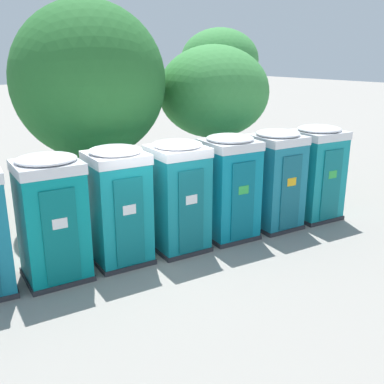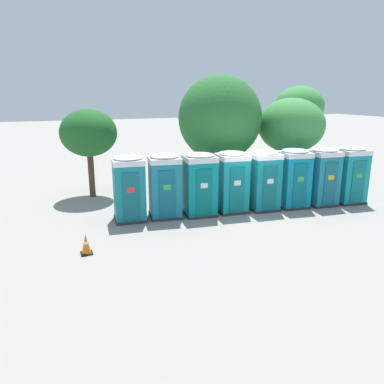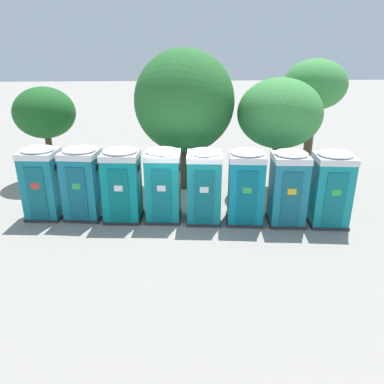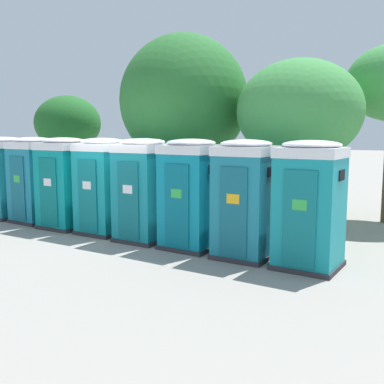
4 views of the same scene
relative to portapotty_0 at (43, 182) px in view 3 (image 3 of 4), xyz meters
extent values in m
plane|color=gray|center=(4.87, -0.47, -1.28)|extent=(120.00, 120.00, 0.00)
cube|color=#2D2D33|center=(0.00, 0.01, -1.23)|extent=(1.31, 1.31, 0.10)
cube|color=#157C8B|center=(0.00, 0.01, -0.13)|extent=(1.25, 1.25, 2.10)
cube|color=#10616C|center=(-0.06, -0.58, -0.21)|extent=(0.62, 0.09, 1.85)
cube|color=red|center=(-0.06, -0.59, 0.07)|extent=(0.28, 0.04, 0.20)
cube|color=black|center=(0.58, -0.05, 0.60)|extent=(0.06, 0.36, 0.20)
cube|color=white|center=(0.00, 0.01, 1.02)|extent=(1.28, 1.29, 0.20)
ellipsoid|color=white|center=(0.00, 0.01, 1.17)|extent=(1.22, 1.23, 0.18)
cube|color=#2D2D33|center=(1.39, -0.12, -1.23)|extent=(1.39, 1.37, 0.10)
cube|color=teal|center=(1.39, -0.12, -0.13)|extent=(1.32, 1.30, 2.10)
cube|color=#115F74|center=(1.31, -0.70, -0.21)|extent=(0.64, 0.13, 1.85)
cube|color=green|center=(1.30, -0.72, 0.07)|extent=(0.28, 0.05, 0.20)
cube|color=black|center=(1.98, -0.21, 0.60)|extent=(0.08, 0.36, 0.20)
cube|color=white|center=(1.39, -0.12, 1.02)|extent=(1.36, 1.34, 0.20)
ellipsoid|color=white|center=(1.39, -0.12, 1.17)|extent=(1.29, 1.28, 0.18)
cube|color=#2D2D33|center=(2.77, -0.38, -1.23)|extent=(1.34, 1.31, 0.10)
cube|color=#078A8C|center=(2.77, -0.38, -0.13)|extent=(1.28, 1.25, 2.10)
cube|color=#076C6D|center=(2.72, -0.97, -0.21)|extent=(0.65, 0.09, 1.85)
cube|color=white|center=(2.71, -0.98, 0.07)|extent=(0.28, 0.03, 0.20)
cube|color=black|center=(3.37, -0.44, 0.60)|extent=(0.06, 0.36, 0.20)
cube|color=white|center=(2.77, -0.38, 1.02)|extent=(1.32, 1.28, 0.20)
ellipsoid|color=white|center=(2.77, -0.38, 1.17)|extent=(1.25, 1.22, 0.18)
cube|color=#2D2D33|center=(4.17, -0.48, -1.23)|extent=(1.29, 1.30, 0.10)
cube|color=teal|center=(4.17, -0.48, -0.13)|extent=(1.22, 1.24, 2.10)
cube|color=#0C6D74|center=(4.11, -1.06, -0.21)|extent=(0.62, 0.09, 1.85)
cube|color=white|center=(4.11, -1.08, 0.07)|extent=(0.28, 0.03, 0.20)
cube|color=black|center=(4.74, -0.53, 0.60)|extent=(0.06, 0.36, 0.20)
cube|color=white|center=(4.17, -0.48, 1.02)|extent=(1.26, 1.28, 0.20)
ellipsoid|color=white|center=(4.17, -0.48, 1.17)|extent=(1.20, 1.22, 0.18)
cube|color=#2D2D33|center=(5.55, -0.70, -1.23)|extent=(1.28, 1.30, 0.10)
cube|color=teal|center=(5.55, -0.70, -0.13)|extent=(1.22, 1.24, 2.10)
cube|color=#0D6670|center=(5.50, -1.29, -0.21)|extent=(0.61, 0.09, 1.85)
cube|color=white|center=(5.49, -1.30, 0.07)|extent=(0.28, 0.03, 0.20)
cube|color=black|center=(6.12, -0.76, 0.60)|extent=(0.06, 0.36, 0.20)
cube|color=white|center=(5.55, -0.70, 1.02)|extent=(1.26, 1.28, 0.20)
ellipsoid|color=white|center=(5.55, -0.70, 1.17)|extent=(1.19, 1.22, 0.18)
cube|color=#2D2D33|center=(6.94, -0.85, -1.23)|extent=(1.34, 1.33, 0.10)
cube|color=#0A839D|center=(6.94, -0.85, -0.13)|extent=(1.27, 1.27, 2.10)
cube|color=#08667B|center=(6.87, -1.43, -0.21)|extent=(0.63, 0.11, 1.85)
cube|color=green|center=(6.87, -1.45, 0.07)|extent=(0.28, 0.04, 0.20)
cube|color=black|center=(7.52, -0.92, 0.60)|extent=(0.07, 0.36, 0.20)
cube|color=white|center=(6.94, -0.85, 1.02)|extent=(1.31, 1.31, 0.20)
ellipsoid|color=white|center=(6.94, -0.85, 1.17)|extent=(1.25, 1.24, 0.18)
cube|color=#2D2D33|center=(8.33, -1.06, -1.23)|extent=(1.28, 1.30, 0.10)
cube|color=teal|center=(8.33, -1.06, -0.13)|extent=(1.22, 1.24, 2.10)
cube|color=#135F72|center=(8.27, -1.64, -0.21)|extent=(0.61, 0.09, 1.85)
cube|color=yellow|center=(8.27, -1.66, 0.07)|extent=(0.28, 0.04, 0.20)
cube|color=black|center=(8.89, -1.11, 0.60)|extent=(0.06, 0.36, 0.20)
cube|color=white|center=(8.33, -1.06, 1.02)|extent=(1.26, 1.28, 0.20)
ellipsoid|color=white|center=(8.33, -1.06, 1.17)|extent=(1.19, 1.22, 0.18)
cube|color=#2D2D33|center=(9.71, -1.22, -1.23)|extent=(1.36, 1.34, 0.10)
cube|color=teal|center=(9.71, -1.22, -0.13)|extent=(1.30, 1.27, 2.10)
cube|color=#0E6F75|center=(9.64, -1.81, -0.21)|extent=(0.64, 0.11, 1.85)
cube|color=green|center=(9.64, -1.82, 0.07)|extent=(0.28, 0.04, 0.20)
cube|color=black|center=(10.31, -1.30, 0.60)|extent=(0.07, 0.36, 0.20)
cube|color=white|center=(9.71, -1.22, 1.02)|extent=(1.34, 1.31, 0.20)
ellipsoid|color=white|center=(9.71, -1.22, 1.17)|extent=(1.27, 1.25, 0.18)
cylinder|color=brown|center=(8.75, 1.98, -0.04)|extent=(0.33, 0.33, 2.49)
ellipsoid|color=#3D8C42|center=(8.75, 1.98, 1.95)|extent=(3.31, 3.31, 2.71)
cylinder|color=brown|center=(10.97, 4.36, 0.46)|extent=(0.40, 0.40, 3.49)
ellipsoid|color=#3D8C42|center=(10.97, 4.36, 2.82)|extent=(2.80, 2.80, 2.22)
cylinder|color=#4C3826|center=(-0.90, 4.08, -0.07)|extent=(0.28, 0.28, 2.43)
ellipsoid|color=#1E5B23|center=(-0.90, 4.08, 1.75)|extent=(2.60, 2.60, 2.18)
cylinder|color=#4C3826|center=(5.05, 2.55, -0.01)|extent=(0.41, 0.41, 2.54)
ellipsoid|color=#286B2D|center=(5.05, 2.55, 2.36)|extent=(3.96, 3.96, 4.03)
camera|label=1|loc=(0.07, -8.60, 3.08)|focal=42.00mm
camera|label=2|loc=(-2.91, -13.78, 3.49)|focal=35.00mm
camera|label=3|loc=(4.37, -12.51, 4.33)|focal=35.00mm
camera|label=4|loc=(11.40, -10.09, 1.42)|focal=42.00mm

